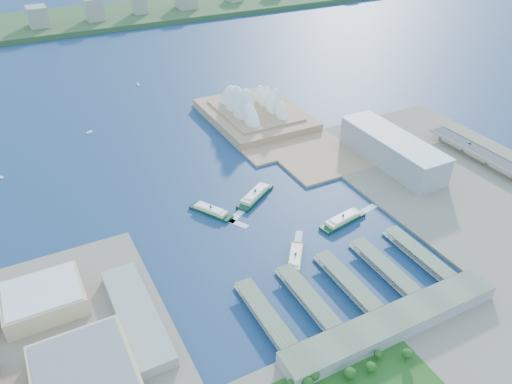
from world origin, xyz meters
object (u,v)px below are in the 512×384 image
toaster_building (392,150)px  ferry_c (295,257)px  ferry_b (255,194)px  ferry_d (343,218)px  opera_house (255,99)px  car_c (470,143)px  ferry_a (211,209)px

toaster_building → ferry_c: (-203.98, -104.41, -15.64)m
ferry_b → ferry_d: ferry_b is taller
opera_house → car_c: (199.00, -225.62, -16.47)m
ferry_a → ferry_c: 117.50m
ferry_b → opera_house: bearing=120.0°
toaster_building → ferry_a: toaster_building is taller
toaster_building → ferry_b: size_ratio=2.59×
ferry_a → ferry_d: bearing=-64.7°
ferry_c → ferry_d: size_ratio=0.91×
ferry_a → ferry_c: same height
toaster_building → car_c: bearing=-13.2°
opera_house → car_c: 301.29m
opera_house → ferry_d: opera_house is taller
ferry_d → ferry_c: bearing=100.5°
ferry_a → car_c: (353.48, -31.52, 10.67)m
ferry_a → ferry_d: (117.41, -80.54, 0.50)m
ferry_a → ferry_b: ferry_b is taller
ferry_c → ferry_d: 82.48m
opera_house → ferry_a: (-154.48, -194.11, -27.14)m
ferry_b → ferry_c: (-16.10, -114.46, -0.79)m
car_c → ferry_a: bearing=-5.1°
car_c → ferry_b: bearing=-6.9°
toaster_building → ferry_a: bearing=178.6°
ferry_b → car_c: size_ratio=12.74×
opera_house → ferry_a: 249.55m
toaster_building → opera_house: bearing=114.2°
opera_house → car_c: size_ratio=38.36×
toaster_building → ferry_b: toaster_building is taller
ferry_d → car_c: 241.32m
ferry_b → ferry_d: 104.27m
ferry_a → ferry_b: size_ratio=0.86×
toaster_building → ferry_d: toaster_building is taller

